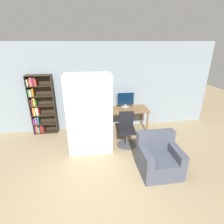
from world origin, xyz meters
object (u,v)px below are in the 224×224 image
(monitor, at_px, (126,99))
(bookshelf, at_px, (40,105))
(mattress_far, at_px, (89,112))
(mattress_near, at_px, (90,117))
(armchair, at_px, (158,158))
(office_chair, at_px, (127,132))

(monitor, bearing_deg, bookshelf, 179.18)
(bookshelf, distance_m, mattress_far, 1.78)
(mattress_near, height_order, armchair, mattress_near)
(monitor, height_order, mattress_far, mattress_far)
(monitor, xyz_separation_m, mattress_far, (-1.18, -0.99, 0.03))
(mattress_near, distance_m, armchair, 1.82)
(monitor, xyz_separation_m, mattress_near, (-1.18, -1.31, 0.03))
(office_chair, relative_size, armchair, 1.10)
(office_chair, distance_m, armchair, 1.22)
(bookshelf, relative_size, mattress_far, 0.90)
(monitor, height_order, mattress_near, mattress_near)
(office_chair, height_order, armchair, office_chair)
(armchair, bearing_deg, mattress_near, 148.56)
(office_chair, relative_size, bookshelf, 0.51)
(bookshelf, height_order, armchair, bookshelf)
(mattress_far, bearing_deg, bookshelf, 144.64)
(monitor, relative_size, armchair, 0.66)
(monitor, relative_size, mattress_far, 0.28)
(office_chair, xyz_separation_m, armchair, (0.45, -1.13, -0.06))
(office_chair, relative_size, mattress_far, 0.46)
(bookshelf, distance_m, armchair, 3.69)
(monitor, height_order, office_chair, monitor)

